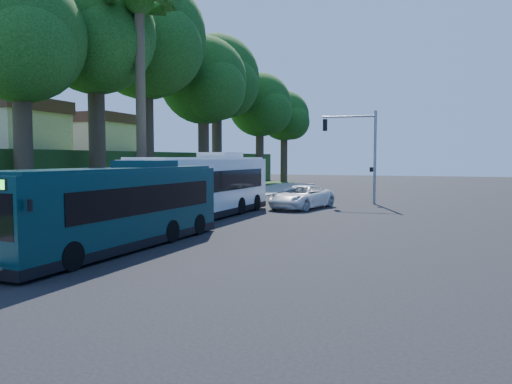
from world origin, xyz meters
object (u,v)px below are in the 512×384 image
(bus_shelter, at_px, (144,187))
(pickup, at_px, (302,197))
(white_bus, at_px, (206,186))
(teal_bus, at_px, (119,206))

(bus_shelter, xyz_separation_m, pickup, (7.60, 7.89, -1.01))
(pickup, bearing_deg, bus_shelter, -118.03)
(white_bus, bearing_deg, teal_bus, -81.05)
(white_bus, xyz_separation_m, teal_bus, (0.96, -10.20, -0.21))
(teal_bus, bearing_deg, white_bus, 99.70)
(bus_shelter, xyz_separation_m, teal_bus, (4.43, -9.12, -0.15))
(white_bus, relative_size, pickup, 2.26)
(white_bus, bearing_deg, bus_shelter, -159.07)
(white_bus, height_order, pickup, white_bus)
(white_bus, distance_m, pickup, 8.04)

